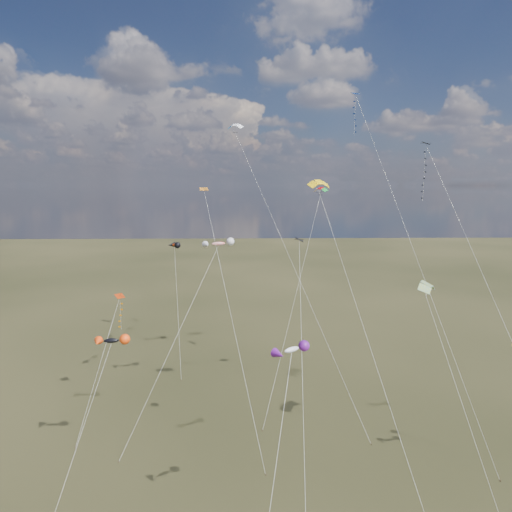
{
  "coord_description": "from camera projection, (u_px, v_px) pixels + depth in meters",
  "views": [
    {
      "loc": [
        -1.32,
        -32.12,
        26.75
      ],
      "look_at": [
        0.0,
        18.0,
        19.0
      ],
      "focal_mm": 32.0,
      "sensor_mm": 36.0,
      "label": 1
    }
  ],
  "objects": [
    {
      "name": "diamond_black_high",
      "position": [
        431.0,
        185.0,
        50.37
      ],
      "size": [
        8.91,
        18.31,
        31.6
      ],
      "color": "black",
      "rests_on": "ground"
    },
    {
      "name": "diamond_black_mid",
      "position": [
        301.0,
        321.0,
        38.81
      ],
      "size": [
        1.46,
        15.93,
        21.96
      ],
      "color": "black",
      "rests_on": "ground"
    },
    {
      "name": "parafoil_tricolor",
      "position": [
        320.0,
        190.0,
        61.78
      ],
      "size": [
        9.59,
        16.78,
        26.9
      ],
      "color": "#FAAB07",
      "rests_on": "ground"
    },
    {
      "name": "parafoil_blue_white",
      "position": [
        236.0,
        126.0,
        68.46
      ],
      "size": [
        15.92,
        28.38,
        36.42
      ],
      "color": "#0E73C5",
      "rests_on": "ground"
    },
    {
      "name": "novelty_white_purple",
      "position": [
        292.0,
        351.0,
        33.2
      ],
      "size": [
        5.13,
        13.86,
        15.34
      ],
      "color": "white",
      "rests_on": "ground"
    },
    {
      "name": "parafoil_yellow",
      "position": [
        320.0,
        183.0,
        49.59
      ],
      "size": [
        7.63,
        19.77,
        27.76
      ],
      "color": "yellow",
      "rests_on": "ground"
    },
    {
      "name": "diamond_orange_center",
      "position": [
        218.0,
        255.0,
        50.28
      ],
      "size": [
        7.22,
        15.62,
        26.54
      ],
      "color": "#BF6C17",
      "rests_on": "ground"
    },
    {
      "name": "diamond_navy_tall",
      "position": [
        363.0,
        134.0,
        55.88
      ],
      "size": [
        10.03,
        22.02,
        38.29
      ],
      "color": "#0D2050",
      "rests_on": "ground"
    },
    {
      "name": "diamond_red_low",
      "position": [
        119.0,
        317.0,
        54.99
      ],
      "size": [
        3.17,
        10.92,
        13.78
      ],
      "color": "#A32907",
      "rests_on": "ground"
    },
    {
      "name": "novelty_black_orange",
      "position": [
        111.0,
        341.0,
        43.93
      ],
      "size": [
        4.06,
        10.89,
        12.52
      ],
      "color": "black",
      "rests_on": "ground"
    },
    {
      "name": "parafoil_striped",
      "position": [
        427.0,
        284.0,
        45.04
      ],
      "size": [
        3.66,
        14.02,
        17.85
      ],
      "color": "yellow",
      "rests_on": "ground"
    },
    {
      "name": "novelty_orange_black",
      "position": [
        174.0,
        245.0,
        69.82
      ],
      "size": [
        3.08,
        10.88,
        18.31
      ],
      "color": "#C93907",
      "rests_on": "ground"
    },
    {
      "name": "novelty_redwhite_stripe",
      "position": [
        218.0,
        244.0,
        55.92
      ],
      "size": [
        11.07,
        15.55,
        20.33
      ],
      "color": "red",
      "rests_on": "ground"
    }
  ]
}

